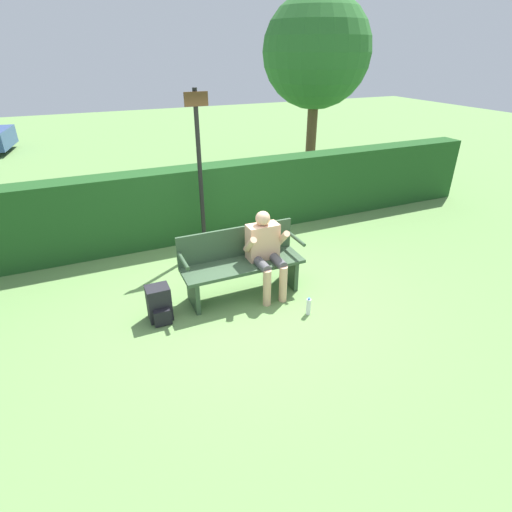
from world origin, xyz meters
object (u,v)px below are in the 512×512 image
(signpost, at_px, (200,168))
(backpack, at_px, (159,304))
(person_seated, at_px, (266,249))
(water_bottle, at_px, (308,307))
(park_bench, at_px, (241,262))
(tree, at_px, (316,53))

(signpost, bearing_deg, backpack, -123.49)
(person_seated, height_order, water_bottle, person_seated)
(park_bench, bearing_deg, backpack, -171.91)
(backpack, bearing_deg, signpost, 56.51)
(water_bottle, bearing_deg, park_bench, 125.20)
(park_bench, height_order, signpost, signpost)
(water_bottle, height_order, tree, tree)
(backpack, distance_m, water_bottle, 1.92)
(park_bench, height_order, backpack, park_bench)
(person_seated, bearing_deg, water_bottle, -68.93)
(person_seated, xyz_separation_m, backpack, (-1.51, -0.05, -0.46))
(backpack, relative_size, water_bottle, 1.89)
(backpack, relative_size, tree, 0.11)
(water_bottle, bearing_deg, signpost, 105.76)
(backpack, height_order, signpost, signpost)
(signpost, bearing_deg, tree, 39.66)
(person_seated, xyz_separation_m, water_bottle, (0.28, -0.73, -0.56))
(backpack, xyz_separation_m, signpost, (1.12, 1.69, 1.22))
(person_seated, height_order, tree, tree)
(signpost, relative_size, tree, 0.60)
(backpack, bearing_deg, tree, 44.32)
(park_bench, xyz_separation_m, tree, (3.99, 4.89, 2.52))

